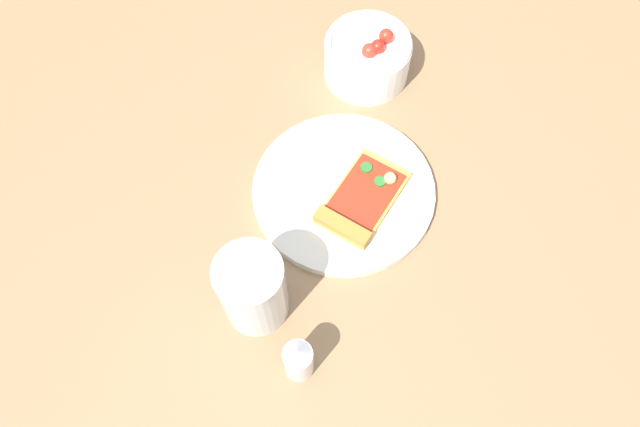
% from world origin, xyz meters
% --- Properties ---
extents(ground_plane, '(2.40, 2.40, 0.00)m').
position_xyz_m(ground_plane, '(0.00, 0.00, 0.00)').
color(ground_plane, '#93704C').
rests_on(ground_plane, ground).
extents(plate, '(0.24, 0.24, 0.01)m').
position_xyz_m(plate, '(0.04, -0.04, 0.01)').
color(plate, silver).
rests_on(plate, ground_plane).
extents(pizza_slice_main, '(0.13, 0.15, 0.02)m').
position_xyz_m(pizza_slice_main, '(0.07, -0.03, 0.02)').
color(pizza_slice_main, gold).
rests_on(pizza_slice_main, plate).
extents(salad_bowl, '(0.13, 0.13, 0.08)m').
position_xyz_m(salad_bowl, '(-0.14, 0.09, 0.04)').
color(salad_bowl, white).
rests_on(salad_bowl, ground_plane).
extents(soda_glass, '(0.08, 0.08, 0.12)m').
position_xyz_m(soda_glass, '(0.13, -0.20, 0.05)').
color(soda_glass, silver).
rests_on(soda_glass, ground_plane).
extents(pepper_shaker, '(0.03, 0.03, 0.08)m').
position_xyz_m(pepper_shaker, '(0.22, -0.19, 0.04)').
color(pepper_shaker, silver).
rests_on(pepper_shaker, ground_plane).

